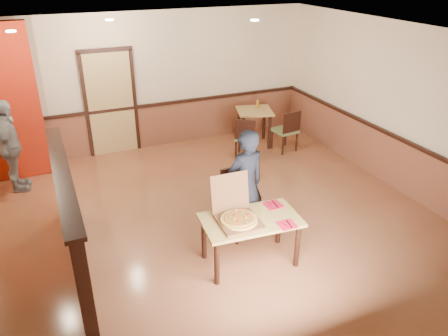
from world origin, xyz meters
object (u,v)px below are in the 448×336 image
(side_table, at_px, (254,118))
(pizza_box, at_px, (237,216))
(side_chair_left, at_px, (246,136))
(main_table, at_px, (250,226))
(passerby, at_px, (10,147))
(diner_chair, at_px, (240,199))
(condiment, at_px, (258,104))
(side_chair_right, at_px, (287,129))
(diner, at_px, (245,186))

(side_table, relative_size, pizza_box, 1.44)
(side_chair_left, relative_size, pizza_box, 1.38)
(main_table, relative_size, passerby, 0.81)
(diner_chair, distance_m, condiment, 3.60)
(side_chair_right, relative_size, passerby, 0.55)
(pizza_box, bearing_deg, diner_chair, 63.51)
(condiment, bearing_deg, diner_chair, -121.14)
(side_chair_left, height_order, diner, diner)
(diner, xyz_separation_m, passerby, (-3.04, 2.89, -0.02))
(diner_chair, xyz_separation_m, side_chair_left, (1.23, 2.34, -0.07))
(main_table, height_order, diner, diner)
(main_table, bearing_deg, diner, 75.59)
(side_chair_right, distance_m, pizza_box, 3.97)
(side_chair_right, bearing_deg, side_chair_left, -9.06)
(side_chair_left, relative_size, side_table, 0.96)
(side_chair_left, bearing_deg, pizza_box, 97.55)
(main_table, height_order, condiment, condiment)
(diner_chair, xyz_separation_m, pizza_box, (-0.38, -0.70, 0.20))
(passerby, distance_m, condiment, 4.91)
(passerby, xyz_separation_m, pizza_box, (2.66, -3.43, -0.07))
(side_table, bearing_deg, main_table, -117.53)
(side_chair_left, xyz_separation_m, pizza_box, (-1.61, -3.05, 0.28))
(diner_chair, distance_m, pizza_box, 0.82)
(side_chair_right, relative_size, condiment, 5.36)
(condiment, bearing_deg, pizza_box, -120.60)
(diner_chair, relative_size, passerby, 0.61)
(diner, relative_size, passerby, 1.03)
(diner, distance_m, condiment, 3.72)
(side_chair_left, height_order, passerby, passerby)
(side_chair_left, relative_size, passerby, 0.53)
(diner_chair, distance_m, diner, 0.33)
(side_table, bearing_deg, diner, -119.00)
(pizza_box, bearing_deg, side_chair_left, 63.87)
(side_chair_left, bearing_deg, main_table, 100.44)
(diner, distance_m, passerby, 4.19)
(side_chair_right, xyz_separation_m, diner, (-2.18, -2.48, 0.35))
(side_chair_left, distance_m, diner, 2.81)
(diner_chair, relative_size, side_chair_right, 1.11)
(side_table, bearing_deg, passerby, -177.42)
(diner, bearing_deg, side_chair_right, -142.04)
(passerby, bearing_deg, side_chair_right, -88.31)
(passerby, height_order, condiment, passerby)
(diner, bearing_deg, condiment, -130.71)
(passerby, bearing_deg, main_table, -134.44)
(side_chair_right, relative_size, diner, 0.54)
(side_chair_left, distance_m, pizza_box, 3.45)
(diner, height_order, passerby, diner)
(main_table, xyz_separation_m, passerby, (-2.84, 3.46, 0.24))
(passerby, bearing_deg, side_table, -81.33)
(main_table, distance_m, side_chair_right, 3.87)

